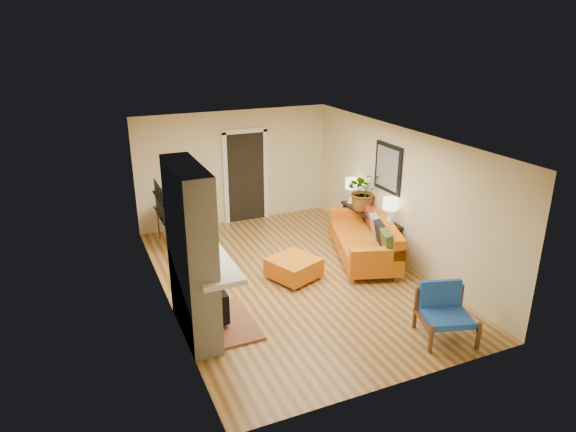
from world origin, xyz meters
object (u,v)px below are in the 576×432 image
(console_table, at_px, (370,220))
(houseplant, at_px, (364,191))
(dining_table, at_px, (180,216))
(sofa, at_px, (368,239))
(lamp_near, at_px, (391,208))
(ottoman, at_px, (294,267))
(blue_chair, at_px, (444,309))
(lamp_far, at_px, (352,188))

(console_table, height_order, houseplant, houseplant)
(dining_table, relative_size, houseplant, 2.10)
(houseplant, bearing_deg, sofa, -113.61)
(console_table, distance_m, lamp_near, 0.85)
(dining_table, xyz_separation_m, lamp_near, (3.56, -2.44, 0.46))
(lamp_near, bearing_deg, ottoman, -178.90)
(console_table, relative_size, lamp_near, 3.43)
(blue_chair, relative_size, lamp_near, 1.73)
(ottoman, distance_m, blue_chair, 2.85)
(lamp_far, bearing_deg, blue_chair, -100.60)
(blue_chair, bearing_deg, sofa, 81.48)
(sofa, distance_m, lamp_near, 0.78)
(blue_chair, xyz_separation_m, houseplant, (0.74, 3.52, 0.71))
(lamp_near, bearing_deg, dining_table, 145.58)
(ottoman, height_order, console_table, console_table)
(lamp_near, height_order, lamp_far, same)
(ottoman, bearing_deg, dining_table, 121.26)
(lamp_far, bearing_deg, ottoman, -143.98)
(ottoman, height_order, blue_chair, blue_chair)
(console_table, relative_size, houseplant, 2.24)
(blue_chair, bearing_deg, ottoman, 117.31)
(sofa, height_order, lamp_near, lamp_near)
(sofa, bearing_deg, blue_chair, -98.52)
(sofa, distance_m, lamp_far, 1.45)
(ottoman, bearing_deg, lamp_near, 1.10)
(lamp_far, bearing_deg, console_table, -90.00)
(sofa, xyz_separation_m, ottoman, (-1.72, -0.25, -0.17))
(lamp_near, relative_size, lamp_far, 1.00)
(houseplant, bearing_deg, console_table, -87.86)
(sofa, distance_m, houseplant, 1.10)
(blue_chair, xyz_separation_m, lamp_far, (0.75, 4.02, 0.64))
(sofa, distance_m, console_table, 0.61)
(dining_table, height_order, lamp_far, lamp_far)
(houseplant, bearing_deg, lamp_near, -89.40)
(sofa, height_order, blue_chair, sofa)
(dining_table, distance_m, lamp_near, 4.34)
(ottoman, bearing_deg, houseplant, 26.04)
(blue_chair, distance_m, dining_table, 5.74)
(lamp_far, bearing_deg, houseplant, -91.16)
(ottoman, distance_m, lamp_near, 2.22)
(blue_chair, height_order, console_table, blue_chair)
(blue_chair, distance_m, console_table, 3.34)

